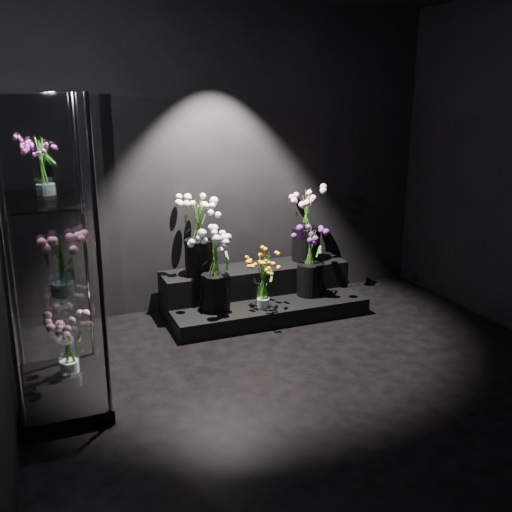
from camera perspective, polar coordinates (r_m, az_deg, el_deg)
floor at (r=4.07m, az=7.54°, el=-13.41°), size 4.00×4.00×0.00m
wall_back at (r=5.41m, az=-2.44°, el=9.69°), size 4.00×0.00×4.00m
display_riser at (r=5.40m, az=0.38°, el=-3.75°), size 1.80×0.80×0.40m
display_case at (r=3.82m, az=-19.88°, el=-0.02°), size 0.54×0.91×1.99m
bouquet_orange_bells at (r=5.02m, az=0.72°, el=-2.25°), size 0.31×0.31×0.51m
bouquet_lilac at (r=4.95m, az=-4.09°, el=-0.94°), size 0.39×0.39×0.69m
bouquet_purple at (r=5.33m, az=5.45°, el=-0.20°), size 0.38×0.38×0.65m
bouquet_cream_roses at (r=5.11m, az=-5.78°, el=2.54°), size 0.45×0.45×0.70m
bouquet_pink_roses at (r=5.56m, az=5.07°, el=3.47°), size 0.38×0.38×0.71m
bouquet_case_pink at (r=3.68m, az=-18.96°, el=-0.65°), size 0.38×0.38×0.40m
bouquet_case_magenta at (r=3.84m, az=-20.48°, el=8.47°), size 0.29×0.29×0.36m
bouquet_case_base_pink at (r=4.21m, az=-18.37°, el=-8.03°), size 0.43×0.43×0.45m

